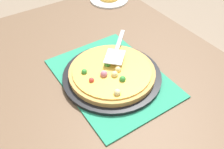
% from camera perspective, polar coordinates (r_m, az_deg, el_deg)
% --- Properties ---
extents(dining_table, '(1.40, 1.00, 0.75)m').
position_cam_1_polar(dining_table, '(1.06, -0.00, -5.13)').
color(dining_table, brown).
rests_on(dining_table, ground_plane).
extents(placemat, '(0.48, 0.36, 0.01)m').
position_cam_1_polar(placemat, '(0.98, -0.00, -0.73)').
color(placemat, '#237F5B').
rests_on(placemat, dining_table).
extents(pizza_pan, '(0.38, 0.38, 0.01)m').
position_cam_1_polar(pizza_pan, '(0.97, -0.00, -0.30)').
color(pizza_pan, black).
rests_on(pizza_pan, placemat).
extents(pizza, '(0.33, 0.33, 0.05)m').
position_cam_1_polar(pizza, '(0.96, -0.03, 0.53)').
color(pizza, '#B78442').
rests_on(pizza, pizza_pan).
extents(pizza_server, '(0.19, 0.19, 0.01)m').
position_cam_1_polar(pizza_server, '(1.01, 1.14, 5.73)').
color(pizza_server, silver).
rests_on(pizza_server, pizza).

